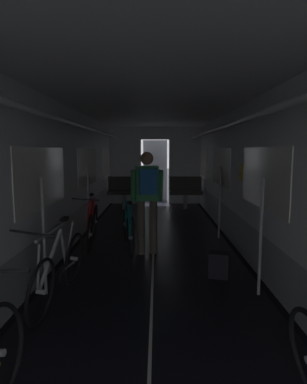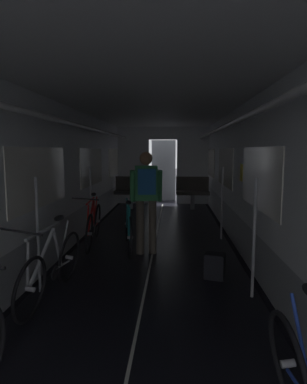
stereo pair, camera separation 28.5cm
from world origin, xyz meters
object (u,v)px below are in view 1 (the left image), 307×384
bench_seat_far_left (124,189)px  person_cyclist_aisle (147,193)px  bicycle_red (92,225)px  bicycle_silver (59,268)px  bicycle_teal_in_aisle (128,228)px  bench_seat_far_right (185,189)px  backpack_on_floor (219,265)px

bench_seat_far_left → person_cyclist_aisle: (0.80, -4.40, 0.45)m
bicycle_red → person_cyclist_aisle: person_cyclist_aisle is taller
bicycle_silver → bicycle_red: 2.25m
bench_seat_far_left → bicycle_teal_in_aisle: size_ratio=0.59×
bicycle_red → bicycle_teal_in_aisle: (0.67, -0.23, 0.00)m
bicycle_teal_in_aisle → bicycle_red: bearing=161.3°
bicycle_silver → bicycle_red: bearing=91.4°
bench_seat_far_right → bicycle_red: (-2.00, -3.91, -0.18)m
bench_seat_far_right → bicycle_red: 4.39m
bicycle_red → person_cyclist_aisle: bearing=-26.2°
bicycle_red → backpack_on_floor: bicycle_red is taller
bicycle_red → person_cyclist_aisle: (1.00, -0.49, 0.63)m
bicycle_silver → bicycle_red: bicycle_silver is taller
person_cyclist_aisle → bicycle_teal_in_aisle: size_ratio=1.01×
bicycle_silver → bicycle_red: size_ratio=1.00×
bench_seat_far_left → backpack_on_floor: bearing=-71.6°
person_cyclist_aisle → bicycle_red: bearing=153.8°
bicycle_teal_in_aisle → bench_seat_far_right: bearing=72.2°
bicycle_red → backpack_on_floor: bearing=-37.0°
bicycle_silver → bicycle_teal_in_aisle: (0.62, 2.02, 0.00)m
bench_seat_far_left → bicycle_teal_in_aisle: bench_seat_far_left is taller
person_cyclist_aisle → backpack_on_floor: (1.00, -1.02, -0.85)m
bench_seat_far_left → bicycle_silver: (-0.14, -6.16, -0.19)m
bench_seat_far_right → bicycle_silver: bearing=-107.5°
bench_seat_far_left → person_cyclist_aisle: 4.50m
bicycle_red → bicycle_teal_in_aisle: size_ratio=1.01×
bench_seat_far_right → bicycle_silver: same height
bench_seat_far_right → bicycle_teal_in_aisle: bearing=-107.8°
bicycle_red → backpack_on_floor: 2.52m
bench_seat_far_right → person_cyclist_aisle: 4.53m
backpack_on_floor → bicycle_red: bearing=143.0°
bicycle_red → person_cyclist_aisle: 1.28m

